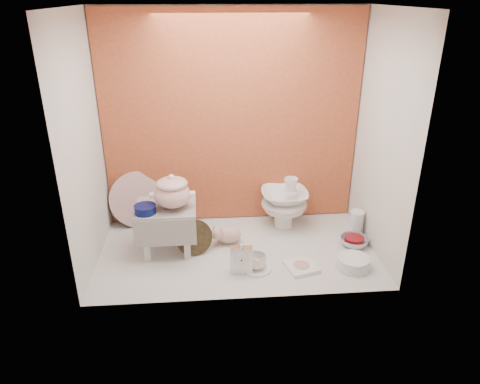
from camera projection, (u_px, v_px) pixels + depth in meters
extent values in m
plane|color=silver|center=(237.00, 251.00, 2.95)|extent=(1.80, 1.80, 0.00)
cube|color=#C35630|center=(232.00, 121.00, 3.09)|extent=(1.80, 0.06, 1.50)
cube|color=silver|center=(82.00, 147.00, 2.57)|extent=(0.06, 1.00, 1.50)
cube|color=silver|center=(384.00, 139.00, 2.71)|extent=(0.06, 1.00, 1.50)
cube|color=white|center=(237.00, 6.00, 2.33)|extent=(1.80, 1.00, 0.06)
cylinder|color=#091146|center=(145.00, 209.00, 2.74)|extent=(0.15, 0.15, 0.05)
imported|color=silver|center=(166.00, 211.00, 3.19)|extent=(0.25, 0.25, 0.27)
cube|color=silver|center=(241.00, 259.00, 2.68)|extent=(0.14, 0.05, 0.20)
ellipsoid|color=tan|center=(228.00, 234.00, 3.02)|extent=(0.23, 0.16, 0.13)
cylinder|color=white|center=(257.00, 268.00, 2.75)|extent=(0.24, 0.24, 0.01)
imported|color=white|center=(257.00, 261.00, 2.73)|extent=(0.12, 0.12, 0.09)
cube|color=white|center=(301.00, 267.00, 2.76)|extent=(0.22, 0.22, 0.03)
cylinder|color=white|center=(353.00, 263.00, 2.75)|extent=(0.27, 0.27, 0.07)
imported|color=silver|center=(354.00, 242.00, 3.00)|extent=(0.24, 0.24, 0.06)
cylinder|color=silver|center=(356.00, 224.00, 3.09)|extent=(0.13, 0.13, 0.19)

